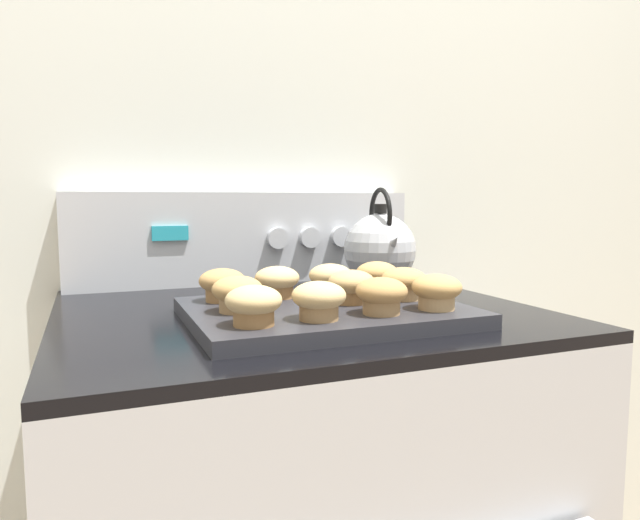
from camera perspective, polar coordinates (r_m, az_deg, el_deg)
wall_back at (r=1.30m, az=-7.94°, el=9.54°), size 8.00×0.05×2.40m
control_panel at (r=1.25m, az=-7.12°, el=2.21°), size 0.75×0.07×0.20m
muffin_pan at (r=0.87m, az=0.48°, el=-5.27°), size 0.40×0.31×0.02m
muffin_r0_c0 at (r=0.73m, az=-6.66°, el=-4.41°), size 0.07×0.07×0.05m
muffin_r0_c1 at (r=0.76m, az=-0.11°, el=-3.96°), size 0.07×0.07×0.05m
muffin_r0_c2 at (r=0.80m, az=6.17°, el=-3.46°), size 0.07×0.07×0.05m
muffin_r0_c3 at (r=0.84m, az=11.59°, el=-3.03°), size 0.07×0.07×0.05m
muffin_r1_c0 at (r=0.82m, az=-8.25°, el=-3.27°), size 0.07×0.07×0.05m
muffin_r1_c2 at (r=0.88m, az=3.17°, el=-2.57°), size 0.07×0.07×0.05m
muffin_r1_c3 at (r=0.92m, az=8.37°, el=-2.24°), size 0.07×0.07×0.05m
muffin_r2_c0 at (r=0.91m, az=-9.75°, el=-2.37°), size 0.07×0.07×0.05m
muffin_r2_c1 at (r=0.93m, az=-4.32°, el=-2.11°), size 0.07×0.07×0.05m
muffin_r2_c2 at (r=0.96m, az=1.05°, el=-1.82°), size 0.07×0.07×0.05m
muffin_r2_c3 at (r=1.00m, az=5.72°, el=-1.54°), size 0.07×0.07×0.05m
tea_kettle at (r=1.20m, az=6.02°, el=1.17°), size 0.15×0.18×0.21m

